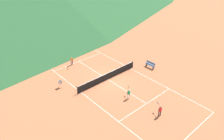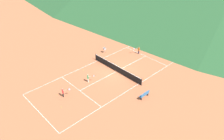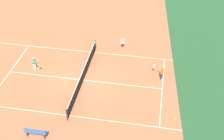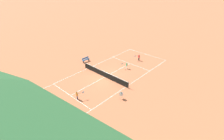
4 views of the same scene
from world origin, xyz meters
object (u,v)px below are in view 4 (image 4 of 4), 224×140
Objects in this scene: player_far_service at (126,65)px; tennis_ball_by_net_right at (81,68)px; ball_hopper at (121,94)px; tennis_ball_alley_right at (81,72)px; tennis_net at (105,74)px; player_near_service at (139,57)px; tennis_ball_near_corner at (135,76)px; tennis_ball_far_corner at (144,61)px; player_near_baseline at (77,95)px; tennis_ball_alley_left at (76,93)px; tennis_ball_service_box at (136,56)px; tennis_ball_mid_court at (50,89)px; courtside_bench at (86,59)px; tennis_ball_by_net_left at (33,90)px.

tennis_ball_by_net_right is (5.81, 4.91, -0.66)m from player_far_service.
tennis_ball_alley_right is at bearing -5.89° from ball_hopper.
tennis_net is 7.76× the size of player_far_service.
tennis_ball_alley_right is (4.22, 9.95, -0.68)m from player_near_service.
ball_hopper is (-5.31, 2.45, 0.15)m from tennis_net.
tennis_ball_near_corner is (-2.62, 1.20, -0.66)m from player_far_service.
tennis_net reaches higher than tennis_ball_near_corner.
player_near_service is 18.59× the size of tennis_ball_far_corner.
player_near_baseline is at bearing 43.27° from ball_hopper.
player_near_baseline is (-0.58, 10.63, 0.01)m from player_far_service.
tennis_ball_by_net_right is at bearing 23.75° from tennis_ball_near_corner.
tennis_ball_alley_left and tennis_ball_service_box have the same top height.
tennis_ball_service_box is 1.00× the size of tennis_ball_near_corner.
player_near_baseline reaches higher than tennis_ball_mid_court.
tennis_ball_by_net_right is (5.25, -5.18, 0.00)m from tennis_ball_alley_left.
tennis_ball_far_corner is at bearing -70.21° from ball_hopper.
tennis_ball_far_corner is at bearing 160.33° from tennis_ball_service_box.
player_far_service is 10.13m from tennis_ball_alley_left.
tennis_ball_far_corner is (-0.80, -0.44, -0.68)m from player_near_service.
player_near_baseline is 18.10× the size of tennis_ball_near_corner.
tennis_ball_far_corner is 11.53m from tennis_ball_alley_right.
tennis_ball_alley_right is at bearing -46.39° from tennis_ball_alley_left.
courtside_bench reaches higher than tennis_ball_mid_court.
player_far_service is 0.99× the size of player_near_baseline.
tennis_ball_mid_court is 16.92m from tennis_ball_far_corner.
tennis_net is at bearing -88.21° from tennis_ball_alley_left.
player_far_service is at bearing -112.61° from tennis_ball_by_net_left.
courtside_bench is at bearing 21.69° from player_far_service.
tennis_ball_alley_left is 6.09m from ball_hopper.
tennis_ball_mid_court is at bearing 82.94° from tennis_ball_service_box.
tennis_ball_near_corner is 0.04× the size of courtside_bench.
tennis_ball_mid_court and tennis_ball_near_corner have the same top height.
player_near_baseline is 8.60m from tennis_ball_by_net_right.
tennis_ball_by_net_left and tennis_ball_alley_right have the same top height.
tennis_ball_alley_left is at bearing 70.33° from tennis_ball_near_corner.
tennis_ball_by_net_right is 1.00× the size of tennis_ball_far_corner.
tennis_ball_alley_right is (0.63, -5.96, 0.00)m from tennis_ball_mid_court.
tennis_net is 139.09× the size of tennis_ball_mid_court.
tennis_ball_mid_court is 9.63m from courtside_bench.
ball_hopper is at bearing 117.59° from tennis_ball_service_box.
player_near_service is 18.59× the size of tennis_ball_alley_right.
player_near_baseline is 10.95m from courtside_bench.
tennis_ball_near_corner and tennis_ball_alley_right have the same top height.
tennis_ball_near_corner is at bearing 124.15° from tennis_ball_service_box.
ball_hopper reaches higher than tennis_ball_by_net_right.
tennis_ball_alley_right is (2.75, 11.19, 0.00)m from tennis_ball_service_box.
player_near_baseline is at bearing 154.85° from tennis_ball_alley_left.
tennis_ball_service_box is 0.04× the size of courtside_bench.
tennis_ball_by_net_left is (5.61, 13.46, -0.66)m from player_far_service.
tennis_ball_by_net_left is at bearing 24.61° from player_near_baseline.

